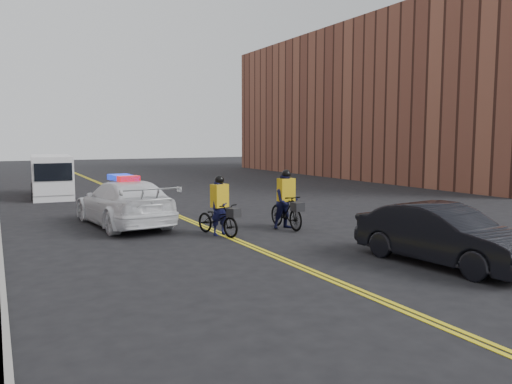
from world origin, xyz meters
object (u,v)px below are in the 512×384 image
object	(u,v)px
dark_sedan	(444,235)
cargo_van	(52,177)
cyclist_near	(220,214)
police_cruiser	(124,203)
cyclist_far	(286,206)

from	to	relation	value
dark_sedan	cargo_van	xyz separation A→B (m)	(-6.50, 18.40, 0.31)
dark_sedan	cyclist_near	world-z (taller)	cyclist_near
police_cruiser	dark_sedan	xyz separation A→B (m)	(5.23, -8.59, -0.07)
cyclist_near	dark_sedan	bearing A→B (deg)	-76.92
dark_sedan	cyclist_far	bearing A→B (deg)	91.62
cargo_van	cyclist_near	world-z (taller)	cargo_van
police_cruiser	cargo_van	size ratio (longest dim) A/B	1.08
cargo_van	cyclist_far	xyz separation A→B (m)	(5.71, -12.81, -0.25)
cargo_van	cyclist_far	distance (m)	14.03
cargo_van	cyclist_near	size ratio (longest dim) A/B	2.58
police_cruiser	dark_sedan	bearing A→B (deg)	115.73
cyclist_near	cyclist_far	world-z (taller)	cyclist_far
cargo_van	cyclist_near	distance (m)	13.24
cyclist_far	cyclist_near	bearing A→B (deg)	179.10
police_cruiser	cyclist_near	distance (m)	3.67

